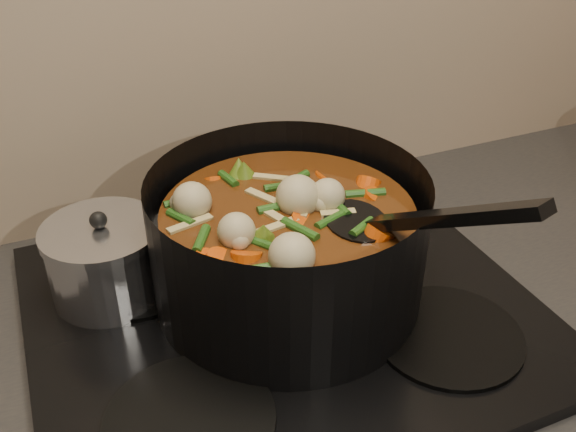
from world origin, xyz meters
name	(u,v)px	position (x,y,z in m)	size (l,w,h in m)	color
stovetop	(283,311)	(0.00, 1.93, 0.92)	(0.62, 0.54, 0.03)	black
stockpot	(289,244)	(0.02, 1.95, 1.01)	(0.37, 0.45, 0.25)	black
saucepan	(106,260)	(-0.20, 2.05, 0.98)	(0.15, 0.15, 0.12)	silver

